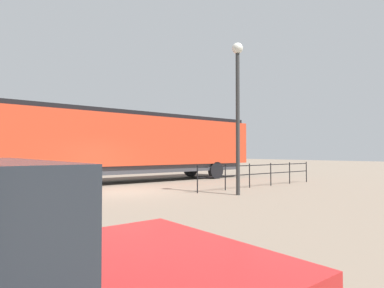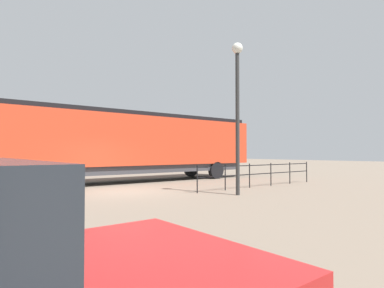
% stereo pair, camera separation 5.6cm
% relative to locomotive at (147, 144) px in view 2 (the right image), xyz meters
% --- Properties ---
extents(ground_plane, '(120.00, 120.00, 0.00)m').
position_rel_locomotive_xyz_m(ground_plane, '(4.04, -3.49, -2.25)').
color(ground_plane, '#756656').
extents(locomotive, '(2.95, 15.56, 4.00)m').
position_rel_locomotive_xyz_m(locomotive, '(0.00, 0.00, 0.00)').
color(locomotive, red).
rests_on(locomotive, ground_plane).
extents(lamp_post, '(0.44, 0.44, 6.19)m').
position_rel_locomotive_xyz_m(lamp_post, '(7.85, -0.39, 1.79)').
color(lamp_post, '#2D2D2D').
rests_on(lamp_post, ground_plane).
extents(platform_fence, '(0.05, 8.27, 1.17)m').
position_rel_locomotive_xyz_m(platform_fence, '(6.36, 2.82, -1.50)').
color(platform_fence, black).
rests_on(platform_fence, ground_plane).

